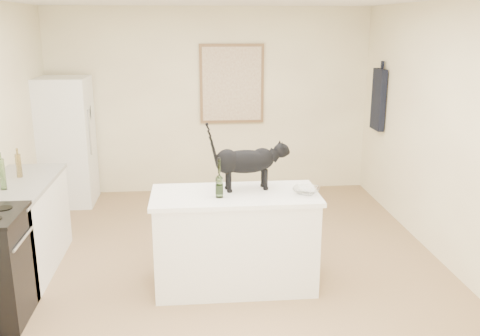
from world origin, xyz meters
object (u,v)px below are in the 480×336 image
at_px(glass_bowl, 306,191).
at_px(fridge, 66,142).
at_px(black_cat, 245,165).
at_px(wine_bottle, 219,180).

bearing_deg(glass_bowl, fridge, 135.58).
height_order(black_cat, glass_bowl, black_cat).
bearing_deg(black_cat, glass_bowl, -26.58).
xyz_separation_m(fridge, glass_bowl, (2.68, -2.63, 0.08)).
bearing_deg(glass_bowl, wine_bottle, -178.33).
bearing_deg(glass_bowl, black_cat, 161.09).
height_order(fridge, black_cat, fridge).
xyz_separation_m(black_cat, wine_bottle, (-0.25, -0.20, -0.08)).
bearing_deg(fridge, black_cat, -48.64).
height_order(black_cat, wine_bottle, black_cat).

